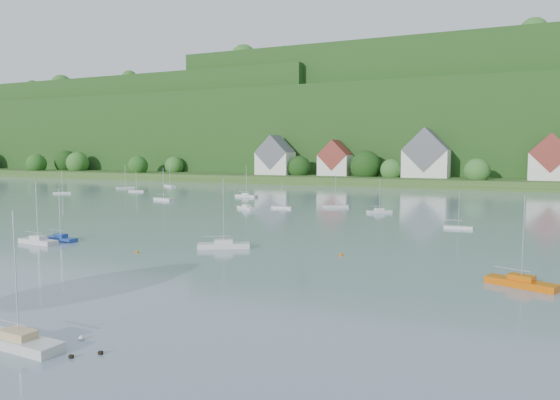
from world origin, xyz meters
The scene contains 16 objects.
far_shore_strip centered at (0.00, 200.00, 1.50)m, with size 600.00×60.00×3.00m, color #284C1C.
forested_ridge centered at (0.39, 268.57, 22.89)m, with size 620.00×181.22×69.89m.
village_building_0 centered at (-55.00, 187.00, 9.51)m, with size 14.00×10.40×16.00m.
village_building_1 centered at (-30.00, 189.00, 8.75)m, with size 12.00×9.36×14.00m.
village_building_2 centered at (5.00, 188.00, 10.27)m, with size 16.00×11.44×18.00m.
village_building_3 centered at (45.00, 186.00, 9.43)m, with size 13.00×10.40×15.50m.
near_sailboat_1 centered at (-22.50, 44.94, 0.41)m, with size 5.50×2.02×7.26m.
near_sailboat_2 centered at (6.87, 13.98, 0.46)m, with size 6.66×2.23×8.86m.
near_sailboat_3 centered at (1.17, 49.56, 0.46)m, with size 6.78×4.85×9.04m.
near_sailboat_5 centered at (36.32, 43.99, 0.45)m, with size 6.52×3.99×8.53m.
near_sailboat_6 centered at (-23.53, 42.02, 0.45)m, with size 6.37×2.32×8.42m.
mooring_buoy_1 centered at (9.44, 16.71, 0.00)m, with size 0.37×0.37×0.37m, color silver.
mooring_buoy_2 centered at (16.55, 51.17, 0.00)m, with size 0.41×0.41×0.41m, color #D66700.
mooring_buoy_3 centered at (-7.01, 42.36, 0.00)m, with size 0.38×0.38×0.38m, color #D66700.
duck_pair centered at (11.85, 14.66, 0.10)m, with size 1.64×1.47×0.31m.
far_sailboat_cluster centered at (5.90, 117.13, 0.37)m, with size 200.01×69.94×8.71m.
Camera 1 is at (35.67, -9.07, 12.58)m, focal length 33.89 mm.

